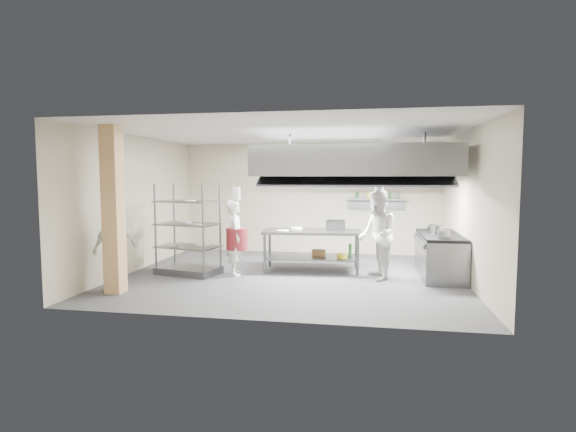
% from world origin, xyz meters
% --- Properties ---
extents(floor, '(7.00, 7.00, 0.00)m').
position_xyz_m(floor, '(0.00, 0.00, 0.00)').
color(floor, '#2F2F31').
rests_on(floor, ground).
extents(ceiling, '(7.00, 7.00, 0.00)m').
position_xyz_m(ceiling, '(0.00, 0.00, 3.00)').
color(ceiling, silver).
rests_on(ceiling, wall_back).
extents(wall_back, '(7.00, 0.00, 7.00)m').
position_xyz_m(wall_back, '(0.00, 3.00, 1.50)').
color(wall_back, tan).
rests_on(wall_back, ground).
extents(wall_left, '(0.00, 6.00, 6.00)m').
position_xyz_m(wall_left, '(-3.50, 0.00, 1.50)').
color(wall_left, tan).
rests_on(wall_left, ground).
extents(wall_right, '(0.00, 6.00, 6.00)m').
position_xyz_m(wall_right, '(3.50, 0.00, 1.50)').
color(wall_right, tan).
rests_on(wall_right, ground).
extents(column, '(0.30, 0.30, 3.00)m').
position_xyz_m(column, '(-2.90, -1.90, 1.50)').
color(column, tan).
rests_on(column, floor).
extents(exhaust_hood, '(4.00, 2.50, 0.60)m').
position_xyz_m(exhaust_hood, '(1.30, 0.40, 2.40)').
color(exhaust_hood, slate).
rests_on(exhaust_hood, ceiling).
extents(hood_strip_a, '(1.60, 0.12, 0.04)m').
position_xyz_m(hood_strip_a, '(0.40, 0.40, 2.08)').
color(hood_strip_a, white).
rests_on(hood_strip_a, exhaust_hood).
extents(hood_strip_b, '(1.60, 0.12, 0.04)m').
position_xyz_m(hood_strip_b, '(2.20, 0.40, 2.08)').
color(hood_strip_b, white).
rests_on(hood_strip_b, exhaust_hood).
extents(wall_shelf, '(1.50, 0.28, 0.04)m').
position_xyz_m(wall_shelf, '(1.80, 2.84, 1.50)').
color(wall_shelf, slate).
rests_on(wall_shelf, wall_back).
extents(island, '(2.21, 1.04, 0.91)m').
position_xyz_m(island, '(0.36, 0.59, 0.46)').
color(island, gray).
rests_on(island, floor).
extents(island_worktop, '(2.21, 1.04, 0.06)m').
position_xyz_m(island_worktop, '(0.36, 0.59, 0.88)').
color(island_worktop, slate).
rests_on(island_worktop, island).
extents(island_undershelf, '(2.03, 0.94, 0.04)m').
position_xyz_m(island_undershelf, '(0.36, 0.59, 0.30)').
color(island_undershelf, slate).
rests_on(island_undershelf, island).
extents(pass_rack, '(1.43, 1.02, 1.95)m').
position_xyz_m(pass_rack, '(-2.22, -0.17, 0.97)').
color(pass_rack, gray).
rests_on(pass_rack, floor).
extents(cooking_range, '(0.80, 2.00, 0.84)m').
position_xyz_m(cooking_range, '(3.08, 0.50, 0.42)').
color(cooking_range, gray).
rests_on(cooking_range, floor).
extents(range_top, '(0.78, 1.96, 0.06)m').
position_xyz_m(range_top, '(3.08, 0.50, 0.87)').
color(range_top, black).
rests_on(range_top, cooking_range).
extents(chef_head, '(0.55, 0.68, 1.61)m').
position_xyz_m(chef_head, '(-1.18, -0.11, 0.80)').
color(chef_head, silver).
rests_on(chef_head, floor).
extents(chef_line, '(0.88, 1.03, 1.83)m').
position_xyz_m(chef_line, '(1.78, 0.02, 0.92)').
color(chef_line, silver).
rests_on(chef_line, floor).
extents(chef_plating, '(0.66, 1.00, 1.57)m').
position_xyz_m(chef_plating, '(-3.00, -1.72, 0.79)').
color(chef_plating, white).
rests_on(chef_plating, floor).
extents(griddle, '(0.45, 0.36, 0.21)m').
position_xyz_m(griddle, '(0.88, 0.70, 1.01)').
color(griddle, slate).
rests_on(griddle, island_worktop).
extents(wicker_basket, '(0.31, 0.22, 0.13)m').
position_xyz_m(wicker_basket, '(0.51, 0.74, 0.39)').
color(wicker_basket, olive).
rests_on(wicker_basket, island_undershelf).
extents(stockpot, '(0.26, 0.26, 0.18)m').
position_xyz_m(stockpot, '(3.01, 0.50, 0.99)').
color(stockpot, gray).
rests_on(stockpot, range_top).
extents(plate_stack, '(0.28, 0.28, 0.05)m').
position_xyz_m(plate_stack, '(-2.22, -0.17, 0.62)').
color(plate_stack, white).
rests_on(plate_stack, pass_rack).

